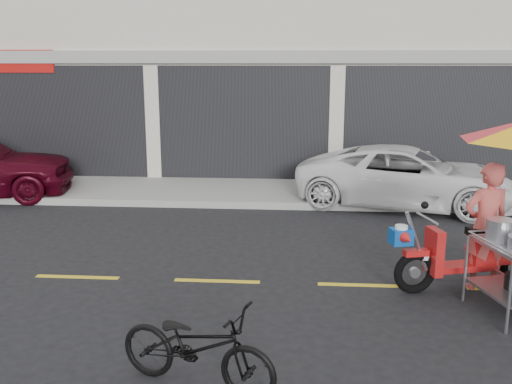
{
  "coord_description": "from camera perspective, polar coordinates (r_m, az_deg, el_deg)",
  "views": [
    {
      "loc": [
        -0.89,
        -7.4,
        2.99
      ],
      "look_at": [
        -1.5,
        0.6,
        1.15
      ],
      "focal_mm": 40.0,
      "sensor_mm": 36.0,
      "label": 1
    }
  ],
  "objects": [
    {
      "name": "ground",
      "position": [
        8.03,
        10.54,
        -9.17
      ],
      "size": [
        90.0,
        90.0,
        0.0
      ],
      "primitive_type": "plane",
      "color": "black"
    },
    {
      "name": "sidewalk",
      "position": [
        13.26,
        8.09,
        0.08
      ],
      "size": [
        45.0,
        3.0,
        0.15
      ],
      "primitive_type": "cube",
      "color": "gray",
      "rests_on": "ground"
    },
    {
      "name": "shophouse_block",
      "position": [
        18.41,
        16.63,
        16.27
      ],
      "size": [
        36.0,
        8.11,
        10.4
      ],
      "color": "beige",
      "rests_on": "ground"
    },
    {
      "name": "centerline",
      "position": [
        8.03,
        10.54,
        -9.14
      ],
      "size": [
        42.0,
        0.1,
        0.01
      ],
      "primitive_type": "cube",
      "color": "gold",
      "rests_on": "ground"
    },
    {
      "name": "white_pickup",
      "position": [
        12.35,
        14.9,
        1.46
      ],
      "size": [
        4.93,
        3.19,
        1.26
      ],
      "primitive_type": "imported",
      "rotation": [
        0.0,
        0.0,
        1.31
      ],
      "color": "white",
      "rests_on": "ground"
    },
    {
      "name": "near_bicycle",
      "position": [
        5.49,
        -5.93,
        -15.09
      ],
      "size": [
        1.69,
        1.05,
        0.84
      ],
      "primitive_type": "imported",
      "rotation": [
        0.0,
        0.0,
        1.24
      ],
      "color": "black",
      "rests_on": "ground"
    }
  ]
}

